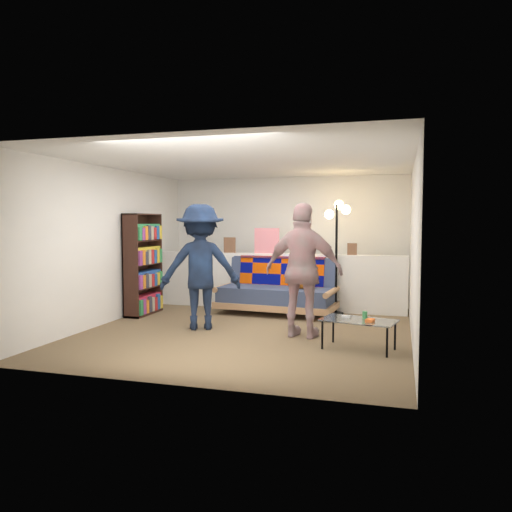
# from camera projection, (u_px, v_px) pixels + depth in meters

# --- Properties ---
(ground) EXTENTS (5.00, 5.00, 0.00)m
(ground) POSITION_uv_depth(u_px,v_px,m) (248.00, 330.00, 7.19)
(ground) COLOR brown
(ground) RESTS_ON ground
(room_shell) EXTENTS (4.60, 5.05, 2.45)m
(room_shell) POSITION_uv_depth(u_px,v_px,m) (257.00, 215.00, 7.52)
(room_shell) COLOR silver
(room_shell) RESTS_ON ground
(half_wall_ledge) EXTENTS (4.45, 0.15, 1.00)m
(half_wall_ledge) POSITION_uv_depth(u_px,v_px,m) (278.00, 282.00, 8.88)
(half_wall_ledge) COLOR silver
(half_wall_ledge) RESTS_ON ground
(ledge_decor) EXTENTS (2.97, 0.02, 0.45)m
(ledge_decor) POSITION_uv_depth(u_px,v_px,m) (265.00, 243.00, 8.88)
(ledge_decor) COLOR brown
(ledge_decor) RESTS_ON half_wall_ledge
(futon_sofa) EXTENTS (2.06, 1.11, 0.86)m
(futon_sofa) POSITION_uv_depth(u_px,v_px,m) (279.00, 290.00, 8.50)
(futon_sofa) COLOR #AA7B52
(futon_sofa) RESTS_ON ground
(bookshelf) EXTENTS (0.28, 0.85, 1.70)m
(bookshelf) POSITION_uv_depth(u_px,v_px,m) (143.00, 268.00, 8.41)
(bookshelf) COLOR black
(bookshelf) RESTS_ON ground
(coffee_table) EXTENTS (0.97, 0.67, 0.46)m
(coffee_table) POSITION_uv_depth(u_px,v_px,m) (359.00, 322.00, 6.10)
(coffee_table) COLOR black
(coffee_table) RESTS_ON ground
(floor_lamp) EXTENTS (0.44, 0.34, 1.93)m
(floor_lamp) POSITION_uv_depth(u_px,v_px,m) (337.00, 234.00, 8.36)
(floor_lamp) COLOR black
(floor_lamp) RESTS_ON ground
(person_left) EXTENTS (1.35, 1.09, 1.82)m
(person_left) POSITION_uv_depth(u_px,v_px,m) (200.00, 267.00, 7.26)
(person_left) COLOR black
(person_left) RESTS_ON ground
(person_right) EXTENTS (1.12, 0.58, 1.82)m
(person_right) POSITION_uv_depth(u_px,v_px,m) (303.00, 270.00, 6.71)
(person_right) COLOR #D78B8F
(person_right) RESTS_ON ground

